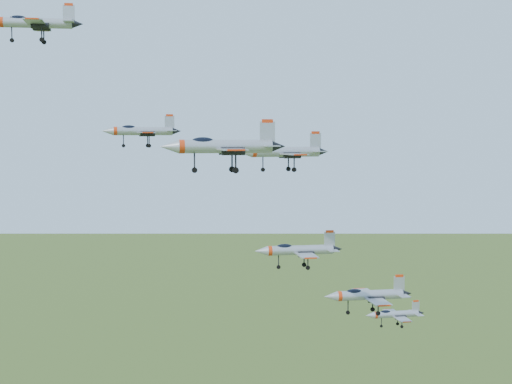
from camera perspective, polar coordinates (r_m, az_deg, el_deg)
name	(u,v)px	position (r m, az deg, el deg)	size (l,w,h in m)	color
jet_lead	(33,23)	(110.86, -17.41, 12.81)	(13.92, 11.61, 3.72)	#979BA3
jet_left_high	(141,131)	(98.02, -9.21, 4.85)	(10.78, 8.89, 2.88)	#979BA3
jet_right_high	(222,146)	(75.30, -2.75, 3.69)	(13.49, 11.22, 3.60)	#979BA3
jet_left_low	(283,152)	(102.22, 2.15, 3.25)	(13.73, 11.27, 3.68)	#979BA3
jet_right_low	(298,250)	(91.58, 3.35, -4.64)	(11.57, 9.65, 3.09)	#979BA3
jet_trail	(367,295)	(107.10, 8.89, -8.13)	(13.54, 11.29, 3.62)	#979BA3
jet_extra	(394,314)	(124.91, 11.01, -9.57)	(10.60, 8.83, 2.83)	#979BA3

